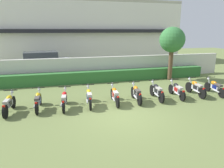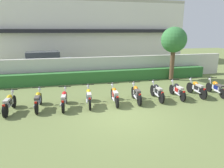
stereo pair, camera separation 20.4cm
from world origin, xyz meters
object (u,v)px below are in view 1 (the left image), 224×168
at_px(tree_near_inspector, 172,41).
at_px(motorcycle_in_row_6, 136,93).
at_px(motorcycle_in_row_3, 64,99).
at_px(motorcycle_in_row_4, 89,97).
at_px(motorcycle_in_row_2, 38,100).
at_px(motorcycle_in_row_7, 157,91).
at_px(motorcycle_in_row_1, 9,104).
at_px(motorcycle_in_row_5, 115,95).
at_px(motorcycle_in_row_10, 215,87).
at_px(motorcycle_in_row_8, 177,90).
at_px(parked_car, 43,63).
at_px(motorcycle_in_row_9, 196,88).

xyz_separation_m(tree_near_inspector, motorcycle_in_row_6, (-4.29, -4.06, -2.46)).
distance_m(motorcycle_in_row_3, motorcycle_in_row_4, 1.20).
distance_m(motorcycle_in_row_2, motorcycle_in_row_7, 6.10).
distance_m(motorcycle_in_row_1, motorcycle_in_row_2, 1.25).
xyz_separation_m(motorcycle_in_row_2, motorcycle_in_row_5, (3.73, -0.09, 0.00)).
height_order(motorcycle_in_row_3, motorcycle_in_row_10, motorcycle_in_row_3).
distance_m(motorcycle_in_row_1, motorcycle_in_row_10, 11.01).
bearing_deg(motorcycle_in_row_5, motorcycle_in_row_6, -88.11).
bearing_deg(motorcycle_in_row_7, motorcycle_in_row_1, 94.51).
bearing_deg(motorcycle_in_row_10, motorcycle_in_row_3, 95.07).
bearing_deg(tree_near_inspector, motorcycle_in_row_4, -149.44).
bearing_deg(motorcycle_in_row_8, motorcycle_in_row_6, 96.91).
bearing_deg(motorcycle_in_row_1, motorcycle_in_row_6, -85.70).
xyz_separation_m(tree_near_inspector, motorcycle_in_row_8, (-1.84, -3.96, -2.48)).
xyz_separation_m(parked_car, motorcycle_in_row_5, (3.92, -8.74, -0.49)).
bearing_deg(motorcycle_in_row_1, motorcycle_in_row_2, -79.81).
height_order(motorcycle_in_row_1, motorcycle_in_row_3, motorcycle_in_row_1).
xyz_separation_m(tree_near_inspector, motorcycle_in_row_10, (0.59, -4.06, -2.48)).
distance_m(motorcycle_in_row_6, motorcycle_in_row_9, 3.68).
bearing_deg(motorcycle_in_row_4, tree_near_inspector, -55.40).
distance_m(tree_near_inspector, motorcycle_in_row_8, 5.02).
height_order(motorcycle_in_row_6, motorcycle_in_row_10, motorcycle_in_row_6).
distance_m(motorcycle_in_row_5, motorcycle_in_row_7, 2.37).
distance_m(motorcycle_in_row_8, motorcycle_in_row_9, 1.23).
bearing_deg(motorcycle_in_row_5, motorcycle_in_row_2, 92.50).
bearing_deg(motorcycle_in_row_10, motorcycle_in_row_4, 94.57).
bearing_deg(motorcycle_in_row_6, motorcycle_in_row_3, 95.33).
bearing_deg(parked_car, motorcycle_in_row_4, -79.29).
height_order(motorcycle_in_row_6, motorcycle_in_row_8, motorcycle_in_row_6).
distance_m(motorcycle_in_row_7, motorcycle_in_row_10, 3.67).
xyz_separation_m(motorcycle_in_row_3, motorcycle_in_row_8, (6.12, 0.10, -0.00)).
bearing_deg(motorcycle_in_row_5, parked_car, 28.07).
bearing_deg(motorcycle_in_row_9, motorcycle_in_row_8, 92.87).
height_order(parked_car, motorcycle_in_row_7, parked_car).
xyz_separation_m(parked_car, tree_near_inspector, (9.37, -4.73, 1.98)).
bearing_deg(motorcycle_in_row_6, motorcycle_in_row_9, -82.78).
height_order(motorcycle_in_row_7, motorcycle_in_row_10, motorcycle_in_row_7).
xyz_separation_m(motorcycle_in_row_6, motorcycle_in_row_7, (1.22, 0.08, 0.00)).
relative_size(motorcycle_in_row_8, motorcycle_in_row_9, 1.00).
relative_size(motorcycle_in_row_2, motorcycle_in_row_6, 1.02).
bearing_deg(motorcycle_in_row_8, motorcycle_in_row_9, -84.11).
bearing_deg(motorcycle_in_row_4, motorcycle_in_row_10, -86.41).
xyz_separation_m(motorcycle_in_row_3, motorcycle_in_row_10, (8.56, 0.01, -0.00)).
bearing_deg(motorcycle_in_row_2, motorcycle_in_row_10, -88.60).
xyz_separation_m(motorcycle_in_row_1, motorcycle_in_row_8, (8.57, 0.10, -0.01)).
height_order(tree_near_inspector, motorcycle_in_row_6, tree_near_inspector).
xyz_separation_m(parked_car, motorcycle_in_row_4, (2.60, -8.72, -0.49)).
xyz_separation_m(motorcycle_in_row_3, motorcycle_in_row_7, (4.89, 0.08, 0.02)).
relative_size(motorcycle_in_row_3, motorcycle_in_row_7, 1.00).
height_order(motorcycle_in_row_2, motorcycle_in_row_7, motorcycle_in_row_7).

